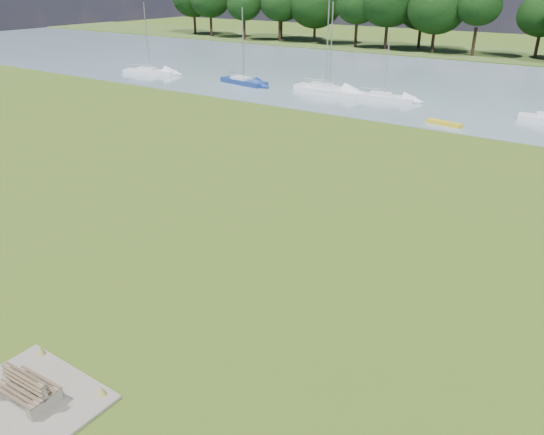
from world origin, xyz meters
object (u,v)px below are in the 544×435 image
Objects in this scene: sailboat_3 at (243,80)px; sailboat_8 at (329,89)px; bench_pair at (27,388)px; sailboat_2 at (149,70)px; kayak at (444,123)px; sailboat_5 at (384,96)px; sailboat_9 at (325,87)px.

sailboat_3 is 10.68m from sailboat_8.
bench_pair is at bearing -70.53° from sailboat_8.
sailboat_2 is 24.90m from sailboat_8.
kayak is 39.28m from sailboat_2.
sailboat_3 is at bearing 177.43° from sailboat_5.
sailboat_5 is at bearing 152.07° from kayak.
sailboat_9 is (-0.90, 0.81, 0.02)m from sailboat_8.
sailboat_9 reaches higher than kayak.
kayak is at bearing 87.65° from bench_pair.
sailboat_3 reaches higher than bench_pair.
sailboat_9 is (-6.95, 0.42, 0.07)m from sailboat_5.
sailboat_5 is (-8.28, 44.44, -0.03)m from bench_pair.
sailboat_5 is 6.97m from sailboat_9.
sailboat_2 is 30.96m from sailboat_5.
sailboat_9 is (-15.12, 6.86, 0.34)m from kayak.
sailboat_8 reaches higher than bench_pair.
kayak is 0.33× the size of sailboat_8.
sailboat_8 is at bearing 167.29° from kayak.
sailboat_3 is 0.88× the size of sailboat_9.
sailboat_3 is 9.88m from sailboat_9.
sailboat_2 is 24.07m from sailboat_9.
sailboat_3 is at bearing -172.96° from sailboat_9.
bench_pair is at bearing -49.84° from sailboat_3.
sailboat_9 reaches higher than sailboat_2.
bench_pair is 45.20m from sailboat_5.
sailboat_9 is at bearing 169.96° from sailboat_5.
kayak is at bearing -21.60° from sailboat_8.
bench_pair is 47.38m from sailboat_9.
sailboat_5 reaches higher than kayak.
sailboat_3 is at bearing -13.52° from sailboat_2.
bench_pair is 0.22× the size of sailboat_3.
sailboat_3 is 1.21× the size of sailboat_5.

